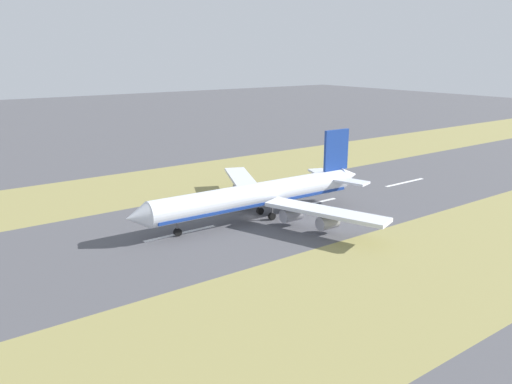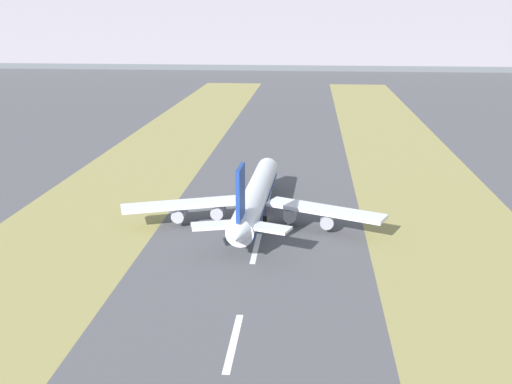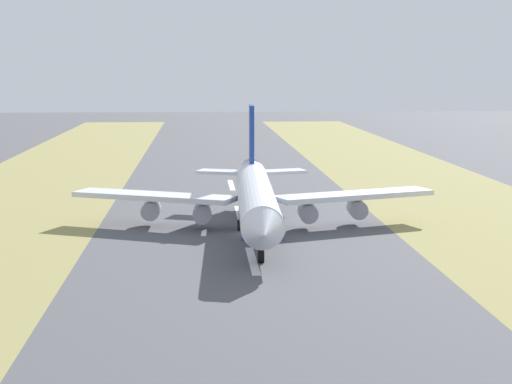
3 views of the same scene
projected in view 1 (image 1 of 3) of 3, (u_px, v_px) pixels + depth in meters
ground_plane at (251, 217)px, 125.31m from camera, size 800.00×800.00×0.00m
grass_median_west at (395, 281)px, 90.14m from camera, size 40.00×600.00×0.01m
grass_median_east at (171, 181)px, 160.48m from camera, size 40.00×600.00×0.01m
centreline_dash_near at (405, 182)px, 159.19m from camera, size 1.20×18.00×0.01m
centreline_dash_mid at (311, 204)px, 136.65m from camera, size 1.20×18.00×0.01m
centreline_dash_far at (181, 233)px, 114.11m from camera, size 1.20×18.00×0.01m
airplane_main_jet at (262, 195)px, 123.37m from camera, size 64.10×67.15×20.20m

